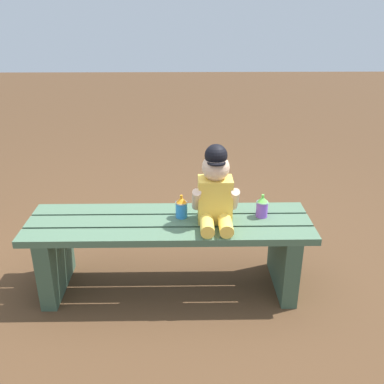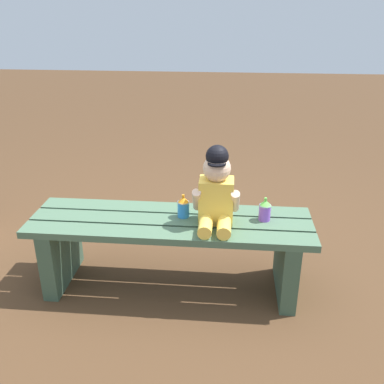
{
  "view_description": "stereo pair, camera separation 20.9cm",
  "coord_description": "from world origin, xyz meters",
  "px_view_note": "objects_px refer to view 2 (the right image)",
  "views": [
    {
      "loc": [
        0.08,
        -1.96,
        1.43
      ],
      "look_at": [
        0.12,
        -0.05,
        0.58
      ],
      "focal_mm": 40.36,
      "sensor_mm": 36.0,
      "label": 1
    },
    {
      "loc": [
        0.29,
        -1.96,
        1.43
      ],
      "look_at": [
        0.12,
        -0.05,
        0.58
      ],
      "focal_mm": 40.36,
      "sensor_mm": 36.0,
      "label": 2
    }
  ],
  "objects_px": {
    "sippy_cup_left": "(183,206)",
    "sippy_cup_right": "(265,210)",
    "park_bench": "(171,241)",
    "child_figure": "(216,191)"
  },
  "relations": [
    {
      "from": "sippy_cup_left",
      "to": "sippy_cup_right",
      "type": "distance_m",
      "value": 0.42
    },
    {
      "from": "park_bench",
      "to": "child_figure",
      "type": "relative_size",
      "value": 3.59
    },
    {
      "from": "park_bench",
      "to": "child_figure",
      "type": "distance_m",
      "value": 0.38
    },
    {
      "from": "sippy_cup_right",
      "to": "child_figure",
      "type": "bearing_deg",
      "value": -168.13
    },
    {
      "from": "child_figure",
      "to": "sippy_cup_left",
      "type": "distance_m",
      "value": 0.21
    },
    {
      "from": "child_figure",
      "to": "sippy_cup_left",
      "type": "relative_size",
      "value": 3.26
    },
    {
      "from": "sippy_cup_right",
      "to": "park_bench",
      "type": "bearing_deg",
      "value": -175.54
    },
    {
      "from": "park_bench",
      "to": "sippy_cup_right",
      "type": "relative_size",
      "value": 11.73
    },
    {
      "from": "child_figure",
      "to": "sippy_cup_left",
      "type": "height_order",
      "value": "child_figure"
    },
    {
      "from": "park_bench",
      "to": "child_figure",
      "type": "xyz_separation_m",
      "value": [
        0.23,
        -0.01,
        0.31
      ]
    }
  ]
}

